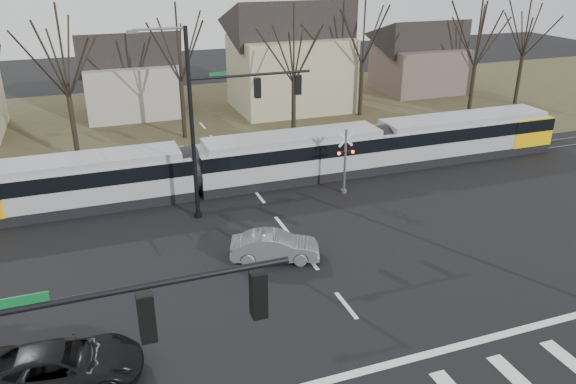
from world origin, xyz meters
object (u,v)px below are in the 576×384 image
object	(u,v)px
tram	(291,155)
suv	(60,367)
rail_crossing_signal	(345,164)
sedan	(275,247)

from	to	relation	value
tram	suv	world-z (taller)	tram
rail_crossing_signal	tram	bearing A→B (deg)	125.14
suv	rail_crossing_signal	world-z (taller)	rail_crossing_signal
tram	suv	xyz separation A→B (m)	(-13.71, -14.88, -0.88)
tram	sedan	bearing A→B (deg)	-114.50
sedan	suv	bearing A→B (deg)	139.23
tram	rail_crossing_signal	bearing A→B (deg)	-54.86
tram	sedan	distance (m)	10.36
sedan	suv	distance (m)	10.91
tram	sedan	size ratio (longest dim) A/B	8.98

